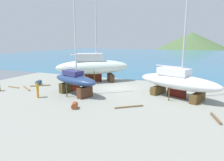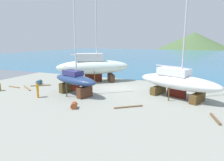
# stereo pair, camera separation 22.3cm
# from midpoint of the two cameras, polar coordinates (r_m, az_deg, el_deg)

# --- Properties ---
(ground_plane) EXTENTS (38.40, 38.40, 0.00)m
(ground_plane) POSITION_cam_midpoint_polar(r_m,az_deg,el_deg) (22.53, -0.73, -4.21)
(ground_plane) COLOR gray
(sea_water) EXTENTS (150.91, 110.44, 0.01)m
(sea_water) POSITION_cam_midpoint_polar(r_m,az_deg,el_deg) (85.38, 16.87, 6.98)
(sea_water) COLOR teal
(sea_water) RESTS_ON ground
(headland_hill) EXTENTS (115.94, 115.94, 27.76)m
(headland_hill) POSITION_cam_midpoint_polar(r_m,az_deg,el_deg) (202.35, 22.74, 8.98)
(headland_hill) COLOR #4B673C
(headland_hill) RESTS_ON ground
(sailboat_large_starboard) EXTENTS (6.99, 4.25, 11.85)m
(sailboat_large_starboard) POSITION_cam_midpoint_polar(r_m,az_deg,el_deg) (22.63, -10.59, 0.14)
(sailboat_large_starboard) COLOR #55311F
(sailboat_large_starboard) RESTS_ON ground
(sailboat_mid_port) EXTENTS (10.58, 8.47, 17.14)m
(sailboat_mid_port) POSITION_cam_midpoint_polar(r_m,az_deg,el_deg) (29.18, -5.37, 4.15)
(sailboat_mid_port) COLOR #472F1E
(sailboat_mid_port) RESTS_ON ground
(sailboat_small_center) EXTENTS (9.57, 6.32, 14.69)m
(sailboat_small_center) POSITION_cam_midpoint_polar(r_m,az_deg,el_deg) (22.19, 18.73, -0.22)
(sailboat_small_center) COLOR brown
(sailboat_small_center) RESTS_ON ground
(worker) EXTENTS (0.49, 0.46, 1.70)m
(worker) POSITION_cam_midpoint_polar(r_m,az_deg,el_deg) (22.72, -20.71, -2.53)
(worker) COLOR orange
(worker) RESTS_ON ground
(barrel_blue_faded) EXTENTS (0.89, 1.08, 0.62)m
(barrel_blue_faded) POSITION_cam_midpoint_polar(r_m,az_deg,el_deg) (29.64, -20.35, -0.47)
(barrel_blue_faded) COLOR #304F61
(barrel_blue_faded) RESTS_ON ground
(barrel_tipped_center) EXTENTS (0.84, 0.94, 0.56)m
(barrel_tipped_center) POSITION_cam_midpoint_polar(r_m,az_deg,el_deg) (18.38, -10.71, -7.20)
(barrel_tipped_center) COLOR brown
(barrel_tipped_center) RESTS_ON ground
(timber_plank_near) EXTENTS (0.64, 2.16, 0.19)m
(timber_plank_near) POSITION_cam_midpoint_polar(r_m,az_deg,el_deg) (17.69, 28.31, -9.83)
(timber_plank_near) COLOR brown
(timber_plank_near) RESTS_ON ground
(timber_short_skew) EXTENTS (2.19, 1.73, 0.13)m
(timber_short_skew) POSITION_cam_midpoint_polar(r_m,az_deg,el_deg) (28.58, -19.91, -1.37)
(timber_short_skew) COLOR olive
(timber_short_skew) RESTS_ON ground
(timber_long_fore) EXTENTS (2.61, 1.66, 0.13)m
(timber_long_fore) POSITION_cam_midpoint_polar(r_m,az_deg,el_deg) (27.63, -23.40, -2.07)
(timber_long_fore) COLOR olive
(timber_long_fore) RESTS_ON ground
(timber_plank_far) EXTENTS (2.34, 1.84, 0.12)m
(timber_plank_far) POSITION_cam_midpoint_polar(r_m,az_deg,el_deg) (18.44, 5.21, -7.69)
(timber_plank_far) COLOR brown
(timber_plank_far) RESTS_ON ground
(timber_long_aft) EXTENTS (1.92, 0.35, 0.11)m
(timber_long_aft) POSITION_cam_midpoint_polar(r_m,az_deg,el_deg) (29.11, -26.53, -1.70)
(timber_long_aft) COLOR olive
(timber_long_aft) RESTS_ON ground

